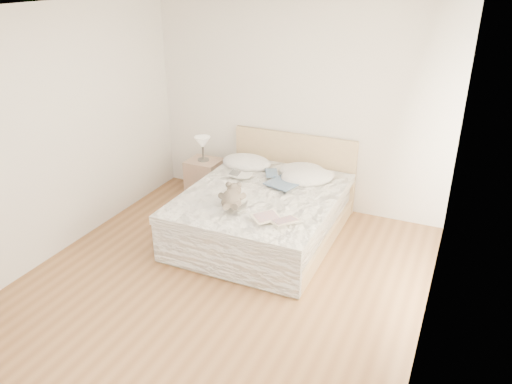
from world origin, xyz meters
TOP-DOWN VIEW (x-y plane):
  - floor at (0.00, 0.00)m, footprint 4.00×4.50m
  - ceiling at (0.00, 0.00)m, footprint 4.00×4.50m
  - wall_back at (0.00, 2.25)m, footprint 4.00×0.02m
  - wall_front at (0.00, -2.25)m, footprint 4.00×0.02m
  - wall_left at (-2.00, 0.00)m, footprint 0.02×4.50m
  - wall_right at (2.00, 0.00)m, footprint 0.02×4.50m
  - window at (1.99, 0.30)m, footprint 0.02×1.30m
  - bed at (0.00, 1.19)m, footprint 1.72×2.14m
  - nightstand at (-1.19, 1.83)m, footprint 0.46×0.41m
  - table_lamp at (-1.20, 1.83)m, footprint 0.27×0.27m
  - pillow_left at (-0.53, 1.81)m, footprint 0.67×0.48m
  - pillow_middle at (0.23, 1.85)m, footprint 0.68×0.57m
  - pillow_right at (0.36, 1.68)m, footprint 0.80×0.75m
  - blouse at (0.18, 1.48)m, footprint 0.70×0.72m
  - photo_book at (-0.43, 1.41)m, footprint 0.33×0.25m
  - childrens_book at (0.42, 0.49)m, footprint 0.50×0.48m
  - teddy_bear at (-0.14, 0.59)m, footprint 0.40×0.46m

SIDE VIEW (x-z plane):
  - floor at x=0.00m, z-range 0.00..0.00m
  - nightstand at x=-1.19m, z-range 0.00..0.56m
  - bed at x=0.00m, z-range -0.19..0.81m
  - blouse at x=0.18m, z-range 0.62..0.64m
  - photo_book at x=-0.43m, z-range 0.62..0.64m
  - childrens_book at x=0.42m, z-range 0.62..0.64m
  - pillow_left at x=-0.53m, z-range 0.54..0.74m
  - pillow_middle at x=0.23m, z-range 0.55..0.73m
  - pillow_right at x=0.36m, z-range 0.54..0.74m
  - teddy_bear at x=-0.14m, z-range 0.55..0.75m
  - table_lamp at x=-1.20m, z-range 0.63..0.97m
  - wall_back at x=0.00m, z-range 0.00..2.70m
  - wall_front at x=0.00m, z-range 0.00..2.70m
  - wall_left at x=-2.00m, z-range 0.00..2.70m
  - wall_right at x=2.00m, z-range 0.00..2.70m
  - window at x=1.99m, z-range 0.90..2.00m
  - ceiling at x=0.00m, z-range 2.70..2.70m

